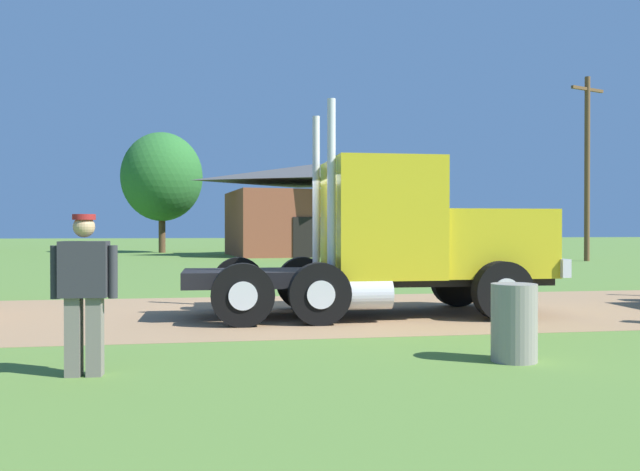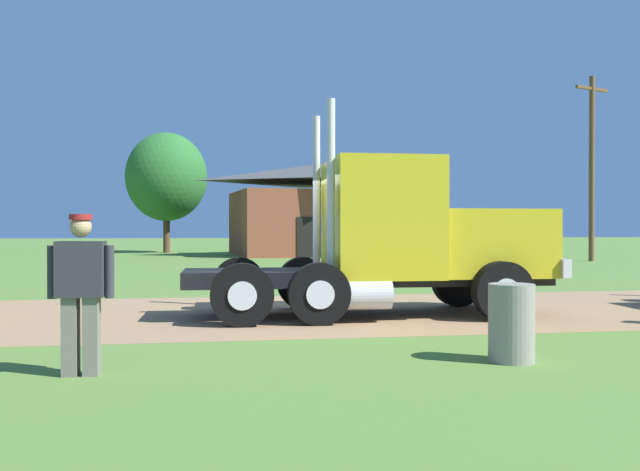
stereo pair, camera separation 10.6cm
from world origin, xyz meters
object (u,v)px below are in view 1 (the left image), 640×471
truck_foreground_white (403,241)px  steel_barrel (514,323)px  shed_building (319,211)px  visitor_standing_near (84,286)px  utility_pole_near (587,164)px

truck_foreground_white → steel_barrel: bearing=-89.1°
truck_foreground_white → shed_building: shed_building is taller
truck_foreground_white → shed_building: bearing=83.8°
visitor_standing_near → utility_pole_near: (19.43, 22.60, 3.76)m
truck_foreground_white → utility_pole_near: bearing=51.2°
visitor_standing_near → utility_pole_near: size_ratio=0.19×
visitor_standing_near → steel_barrel: bearing=-0.1°
shed_building → utility_pole_near: size_ratio=1.29×
steel_barrel → shed_building: (2.93, 32.19, 2.17)m
truck_foreground_white → steel_barrel: truck_foreground_white is taller
steel_barrel → utility_pole_near: (14.54, 22.61, 4.26)m
visitor_standing_near → shed_building: bearing=76.3°
shed_building → utility_pole_near: utility_pole_near is taller
truck_foreground_white → utility_pole_near: 23.57m
visitor_standing_near → steel_barrel: visitor_standing_near is taller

